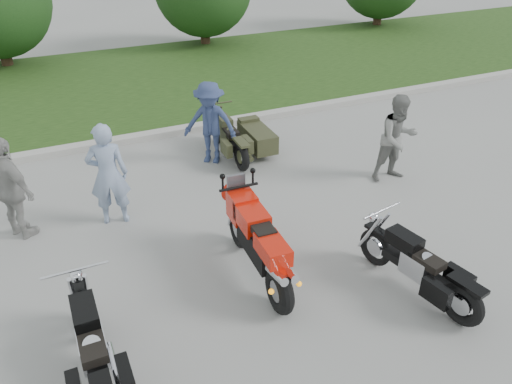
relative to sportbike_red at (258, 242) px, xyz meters
name	(u,v)px	position (x,y,z in m)	size (l,w,h in m)	color
ground	(256,294)	(-0.19, -0.34, -0.64)	(80.00, 80.00, 0.00)	#9E9E99
curb	(152,135)	(-0.19, 5.66, -0.57)	(60.00, 0.30, 0.15)	#AAA8A0
grass_strip	(118,84)	(-0.19, 9.81, -0.57)	(60.00, 8.00, 0.14)	#3A5E20
sportbike_red	(258,242)	(0.00, 0.00, 0.00)	(0.43, 2.30, 1.09)	black
cruiser_left	(96,357)	(-2.50, -1.00, -0.19)	(0.38, 2.31, 0.89)	black
cruiser_right	(422,270)	(1.95, -1.30, -0.22)	(0.62, 2.16, 0.84)	black
cruiser_sidecar	(246,138)	(1.51, 3.93, -0.26)	(1.07, 2.12, 0.82)	black
person_stripe	(108,175)	(-1.68, 2.44, 0.29)	(0.68, 0.44, 1.86)	#8C9FBE
person_grey	(398,138)	(3.78, 1.68, 0.24)	(0.86, 0.67, 1.77)	gray
person_denim	(210,123)	(0.69, 3.92, 0.25)	(1.15, 0.66, 1.78)	navy
person_back	(11,189)	(-3.19, 2.65, 0.26)	(1.05, 0.44, 1.80)	#999893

